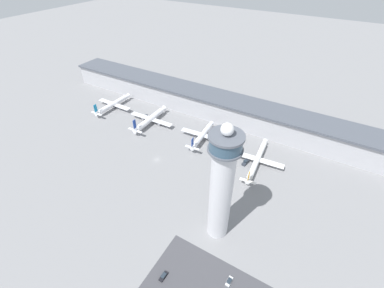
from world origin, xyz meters
The scene contains 11 objects.
ground_plane centered at (0.00, 0.00, 0.00)m, with size 1000.00×1000.00×0.00m, color gray.
terminal_building centered at (0.00, 70.00, 9.37)m, with size 274.71×25.00×18.55m.
control_tower centered at (57.91, -27.67, 32.08)m, with size 13.83×13.83×64.15m.
airplane_gate_alpha centered at (-72.86, 35.70, 4.09)m, with size 34.02×39.36×12.42m.
airplane_gate_bravo centered at (-30.35, 32.99, 4.18)m, with size 38.02×39.60×13.51m.
airplane_gate_charlie centered at (15.57, 34.52, 4.38)m, with size 34.28×35.40×12.31m.
airplane_gate_delta centered at (58.55, 29.80, 3.66)m, with size 34.29×45.07×11.02m.
service_truck_catering centered at (52.29, 26.43, 1.08)m, with size 3.43×7.04×3.11m.
service_truck_fuel centered at (-39.00, 37.19, 1.09)m, with size 6.03×3.83×3.13m.
car_silver_sedan centered at (73.54, -47.72, 0.54)m, with size 1.98×4.49×1.40m.
car_green_van centered at (48.15, -60.22, 0.57)m, with size 1.99×4.73×1.47m.
Camera 1 is at (85.03, -98.62, 113.89)m, focal length 24.00 mm.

